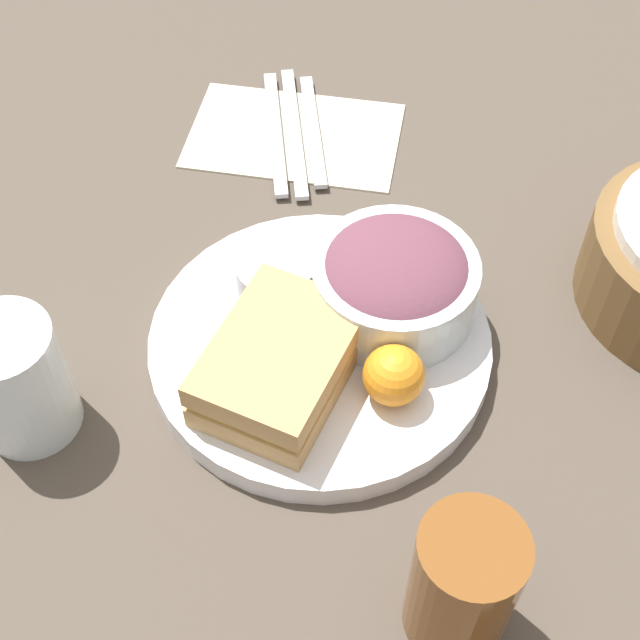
{
  "coord_description": "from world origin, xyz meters",
  "views": [
    {
      "loc": [
        0.41,
        0.07,
        0.56
      ],
      "look_at": [
        0.0,
        0.0,
        0.04
      ],
      "focal_mm": 50.0,
      "sensor_mm": 36.0,
      "label": 1
    }
  ],
  "objects_px": {
    "salad_bowl": "(395,280)",
    "knife": "(294,131)",
    "sandwich": "(280,363)",
    "spoon": "(313,130)",
    "fork": "(275,132)",
    "dressing_cup": "(276,278)",
    "plate": "(320,345)",
    "drink_glass": "(463,584)",
    "water_glass": "(17,381)"
  },
  "relations": [
    {
      "from": "plate",
      "to": "dressing_cup",
      "type": "bearing_deg",
      "value": -132.27
    },
    {
      "from": "fork",
      "to": "knife",
      "type": "height_order",
      "value": "same"
    },
    {
      "from": "plate",
      "to": "drink_glass",
      "type": "bearing_deg",
      "value": 32.12
    },
    {
      "from": "drink_glass",
      "to": "knife",
      "type": "relative_size",
      "value": 0.58
    },
    {
      "from": "fork",
      "to": "spoon",
      "type": "xyz_separation_m",
      "value": [
        -0.01,
        0.03,
        0.0
      ]
    },
    {
      "from": "drink_glass",
      "to": "plate",
      "type": "bearing_deg",
      "value": -147.88
    },
    {
      "from": "salad_bowl",
      "to": "fork",
      "type": "distance_m",
      "value": 0.25
    },
    {
      "from": "salad_bowl",
      "to": "knife",
      "type": "height_order",
      "value": "salad_bowl"
    },
    {
      "from": "plate",
      "to": "salad_bowl",
      "type": "relative_size",
      "value": 2.08
    },
    {
      "from": "fork",
      "to": "dressing_cup",
      "type": "bearing_deg",
      "value": 176.79
    },
    {
      "from": "water_glass",
      "to": "salad_bowl",
      "type": "bearing_deg",
      "value": 118.77
    },
    {
      "from": "dressing_cup",
      "to": "plate",
      "type": "bearing_deg",
      "value": 47.73
    },
    {
      "from": "knife",
      "to": "spoon",
      "type": "height_order",
      "value": "same"
    },
    {
      "from": "salad_bowl",
      "to": "dressing_cup",
      "type": "distance_m",
      "value": 0.09
    },
    {
      "from": "salad_bowl",
      "to": "plate",
      "type": "bearing_deg",
      "value": -52.73
    },
    {
      "from": "plate",
      "to": "fork",
      "type": "distance_m",
      "value": 0.26
    },
    {
      "from": "sandwich",
      "to": "water_glass",
      "type": "xyz_separation_m",
      "value": [
        0.05,
        -0.18,
        0.01
      ]
    },
    {
      "from": "sandwich",
      "to": "salad_bowl",
      "type": "distance_m",
      "value": 0.11
    },
    {
      "from": "knife",
      "to": "spoon",
      "type": "distance_m",
      "value": 0.02
    },
    {
      "from": "sandwich",
      "to": "knife",
      "type": "bearing_deg",
      "value": -170.57
    },
    {
      "from": "spoon",
      "to": "water_glass",
      "type": "relative_size",
      "value": 1.6
    },
    {
      "from": "drink_glass",
      "to": "fork",
      "type": "height_order",
      "value": "drink_glass"
    },
    {
      "from": "salad_bowl",
      "to": "fork",
      "type": "relative_size",
      "value": 0.71
    },
    {
      "from": "fork",
      "to": "knife",
      "type": "bearing_deg",
      "value": -90.0
    },
    {
      "from": "salad_bowl",
      "to": "spoon",
      "type": "height_order",
      "value": "salad_bowl"
    },
    {
      "from": "drink_glass",
      "to": "spoon",
      "type": "height_order",
      "value": "drink_glass"
    },
    {
      "from": "fork",
      "to": "water_glass",
      "type": "distance_m",
      "value": 0.36
    },
    {
      "from": "spoon",
      "to": "dressing_cup",
      "type": "bearing_deg",
      "value": 167.25
    },
    {
      "from": "sandwich",
      "to": "dressing_cup",
      "type": "relative_size",
      "value": 2.3
    },
    {
      "from": "dressing_cup",
      "to": "spoon",
      "type": "distance_m",
      "value": 0.22
    },
    {
      "from": "drink_glass",
      "to": "water_glass",
      "type": "relative_size",
      "value": 1.08
    },
    {
      "from": "plate",
      "to": "sandwich",
      "type": "bearing_deg",
      "value": -24.18
    },
    {
      "from": "spoon",
      "to": "water_glass",
      "type": "distance_m",
      "value": 0.38
    },
    {
      "from": "sandwich",
      "to": "salad_bowl",
      "type": "xyz_separation_m",
      "value": [
        -0.08,
        0.07,
        0.01
      ]
    },
    {
      "from": "sandwich",
      "to": "water_glass",
      "type": "distance_m",
      "value": 0.18
    },
    {
      "from": "plate",
      "to": "drink_glass",
      "type": "xyz_separation_m",
      "value": [
        0.19,
        0.12,
        0.04
      ]
    },
    {
      "from": "knife",
      "to": "water_glass",
      "type": "relative_size",
      "value": 1.87
    },
    {
      "from": "salad_bowl",
      "to": "dressing_cup",
      "type": "bearing_deg",
      "value": -89.56
    },
    {
      "from": "dressing_cup",
      "to": "spoon",
      "type": "height_order",
      "value": "dressing_cup"
    },
    {
      "from": "plate",
      "to": "fork",
      "type": "xyz_separation_m",
      "value": [
        -0.24,
        -0.09,
        -0.0
      ]
    },
    {
      "from": "spoon",
      "to": "water_glass",
      "type": "bearing_deg",
      "value": 142.09
    },
    {
      "from": "dressing_cup",
      "to": "fork",
      "type": "height_order",
      "value": "dressing_cup"
    },
    {
      "from": "sandwich",
      "to": "spoon",
      "type": "bearing_deg",
      "value": -173.96
    },
    {
      "from": "fork",
      "to": "spoon",
      "type": "relative_size",
      "value": 1.11
    },
    {
      "from": "dressing_cup",
      "to": "knife",
      "type": "relative_size",
      "value": 0.33
    },
    {
      "from": "salad_bowl",
      "to": "dressing_cup",
      "type": "height_order",
      "value": "salad_bowl"
    },
    {
      "from": "knife",
      "to": "spoon",
      "type": "bearing_deg",
      "value": -90.0
    },
    {
      "from": "knife",
      "to": "fork",
      "type": "bearing_deg",
      "value": 90.0
    },
    {
      "from": "sandwich",
      "to": "dressing_cup",
      "type": "height_order",
      "value": "sandwich"
    },
    {
      "from": "fork",
      "to": "salad_bowl",
      "type": "bearing_deg",
      "value": -161.88
    }
  ]
}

